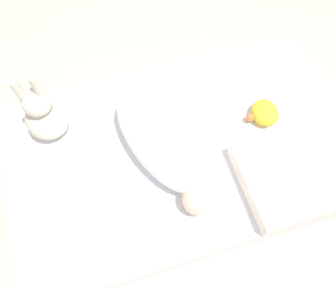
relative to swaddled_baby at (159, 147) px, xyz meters
The scene contains 6 objects.
ground_plane 0.32m from the swaddled_baby, behind, with size 12.00×12.00×0.00m, color #B2A893.
bed_mattress 0.22m from the swaddled_baby, behind, with size 1.49×0.90×0.23m.
swaddled_baby is the anchor object (origin of this frame).
pillow 0.54m from the swaddled_baby, 151.16° to the left, with size 0.38×0.37×0.08m.
bunny_plush 0.49m from the swaddled_baby, 31.69° to the right, with size 0.18×0.18×0.36m.
turtle_plush 0.50m from the swaddled_baby, behind, with size 0.15×0.13×0.09m.
Camera 1 is at (0.23, 0.57, 1.51)m, focal length 35.00 mm.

